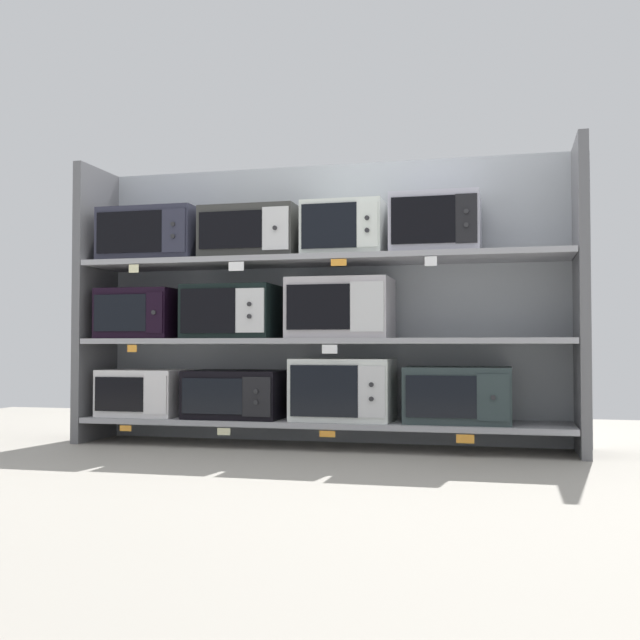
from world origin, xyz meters
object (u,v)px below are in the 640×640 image
microwave_6 (341,308)px  microwave_2 (343,389)px  microwave_3 (458,395)px  microwave_8 (252,234)px  microwave_0 (144,392)px  microwave_1 (237,394)px  microwave_10 (436,225)px  microwave_9 (345,230)px  microwave_4 (144,314)px  microwave_5 (234,312)px  microwave_7 (154,236)px

microwave_6 → microwave_2: bearing=-1.5°
microwave_3 → microwave_8: bearing=180.0°
microwave_2 → microwave_8: 1.00m
microwave_0 → microwave_6: bearing=-0.0°
microwave_3 → microwave_6: bearing=180.0°
microwave_1 → microwave_10: microwave_10 is taller
microwave_2 → microwave_9: (0.01, -0.00, 0.86)m
microwave_4 → microwave_5: microwave_5 is taller
microwave_6 → microwave_7: size_ratio=0.97×
microwave_3 → microwave_7: size_ratio=0.96×
microwave_3 → microwave_10: 0.90m
microwave_4 → microwave_5: 0.55m
microwave_5 → microwave_0: bearing=180.0°
microwave_9 → microwave_1: bearing=180.0°
microwave_3 → microwave_5: bearing=-180.0°
microwave_1 → microwave_3: size_ratio=0.97×
microwave_0 → microwave_9: size_ratio=1.05×
microwave_8 → microwave_9: microwave_9 is taller
microwave_5 → microwave_8: (0.11, 0.00, 0.44)m
microwave_1 → microwave_7: size_ratio=0.94×
microwave_0 → microwave_8: 1.11m
microwave_1 → microwave_4: size_ratio=1.21×
microwave_2 → microwave_0: bearing=180.0°
microwave_8 → microwave_9: size_ratio=1.24×
microwave_6 → microwave_8: bearing=180.0°
microwave_0 → microwave_9: bearing=-0.0°
microwave_5 → microwave_8: 0.45m
microwave_3 → microwave_6: microwave_6 is taller
microwave_2 → microwave_10: bearing=0.0°
microwave_0 → microwave_7: bearing=-0.3°
microwave_3 → microwave_7: bearing=-180.0°
microwave_6 → microwave_8: size_ratio=1.02×
microwave_3 → microwave_9: 1.07m
microwave_9 → microwave_4: bearing=180.0°
microwave_3 → microwave_7: (-1.72, -0.00, 0.89)m
microwave_7 → microwave_10: (1.61, -0.00, 0.00)m
microwave_9 → microwave_10: bearing=0.0°
microwave_2 → microwave_6: microwave_6 is taller
microwave_0 → microwave_4: microwave_4 is taller
microwave_2 → microwave_5: microwave_5 is taller
microwave_5 → microwave_6: microwave_6 is taller
microwave_0 → microwave_9: (1.18, -0.00, 0.90)m
microwave_2 → microwave_3: microwave_2 is taller
microwave_1 → microwave_8: bearing=0.1°
microwave_3 → microwave_6: (-0.63, 0.00, 0.46)m
microwave_2 → microwave_5: (-0.62, 0.00, 0.42)m
microwave_7 → microwave_6: bearing=0.0°
microwave_0 → microwave_2: microwave_2 is taller
microwave_5 → microwave_10: 1.21m
microwave_4 → microwave_6: size_ratio=0.80×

